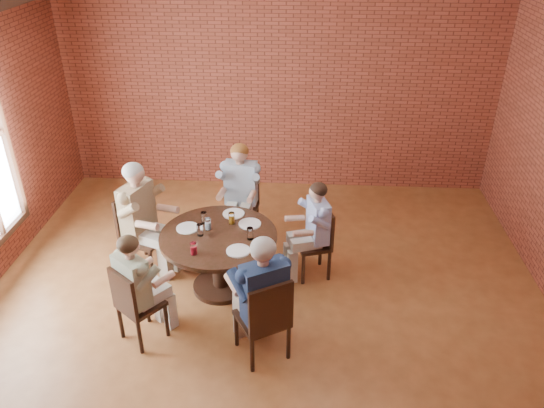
# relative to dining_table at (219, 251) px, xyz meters

# --- Properties ---
(floor) EXTENTS (7.00, 7.00, 0.00)m
(floor) POSITION_rel_dining_table_xyz_m (0.53, -0.73, -0.53)
(floor) COLOR #9F5F31
(floor) RESTS_ON ground
(wall_back) EXTENTS (7.00, 0.00, 7.00)m
(wall_back) POSITION_rel_dining_table_xyz_m (0.53, 2.77, 1.17)
(wall_back) COLOR brown
(wall_back) RESTS_ON ground
(dining_table) EXTENTS (1.32, 1.32, 0.75)m
(dining_table) POSITION_rel_dining_table_xyz_m (0.00, 0.00, 0.00)
(dining_table) COLOR black
(dining_table) RESTS_ON floor
(chair_a) EXTENTS (0.48, 0.48, 0.89)m
(chair_a) POSITION_rel_dining_table_xyz_m (1.14, 0.37, -0.04)
(chair_a) COLOR black
(chair_a) RESTS_ON floor
(diner_a) EXTENTS (0.70, 0.63, 1.25)m
(diner_a) POSITION_rel_dining_table_xyz_m (1.07, 0.35, 0.09)
(diner_a) COLOR #475DB9
(diner_a) RESTS_ON floor
(chair_b) EXTENTS (0.48, 0.48, 0.95)m
(chair_b) POSITION_rel_dining_table_xyz_m (0.12, 1.21, -0.02)
(chair_b) COLOR black
(chair_b) RESTS_ON floor
(diner_b) EXTENTS (0.60, 0.72, 1.35)m
(diner_b) POSITION_rel_dining_table_xyz_m (0.12, 1.12, 0.15)
(diner_b) COLOR #98AEC2
(diner_b) RESTS_ON floor
(chair_c) EXTENTS (0.60, 0.60, 0.98)m
(chair_c) POSITION_rel_dining_table_xyz_m (-1.06, 0.40, -0.00)
(chair_c) COLOR black
(chair_c) RESTS_ON floor
(diner_c) EXTENTS (0.87, 0.79, 1.42)m
(diner_c) POSITION_rel_dining_table_xyz_m (-0.97, 0.37, 0.18)
(diner_c) COLOR brown
(diner_c) RESTS_ON floor
(chair_d) EXTENTS (0.55, 0.55, 0.90)m
(chair_d) POSITION_rel_dining_table_xyz_m (-0.73, -0.92, -0.04)
(chair_d) COLOR black
(chair_d) RESTS_ON floor
(diner_d) EXTENTS (0.75, 0.77, 1.26)m
(diner_d) POSITION_rel_dining_table_xyz_m (-0.68, -0.86, 0.10)
(diner_d) COLOR tan
(diner_d) RESTS_ON floor
(chair_e) EXTENTS (0.62, 0.62, 0.97)m
(chair_e) POSITION_rel_dining_table_xyz_m (0.61, -1.08, -0.01)
(chair_e) COLOR black
(chair_e) RESTS_ON floor
(diner_e) EXTENTS (0.83, 0.88, 1.39)m
(diner_e) POSITION_rel_dining_table_xyz_m (0.57, -1.00, 0.17)
(diner_e) COLOR #1A2A4A
(diner_e) RESTS_ON floor
(plate_a) EXTENTS (0.26, 0.26, 0.01)m
(plate_a) POSITION_rel_dining_table_xyz_m (0.33, 0.24, 0.23)
(plate_a) COLOR white
(plate_a) RESTS_ON dining_table
(plate_b) EXTENTS (0.26, 0.26, 0.01)m
(plate_b) POSITION_rel_dining_table_xyz_m (0.12, 0.45, 0.23)
(plate_b) COLOR white
(plate_b) RESTS_ON dining_table
(plate_c) EXTENTS (0.26, 0.26, 0.01)m
(plate_c) POSITION_rel_dining_table_xyz_m (-0.37, 0.10, 0.23)
(plate_c) COLOR white
(plate_c) RESTS_ON dining_table
(plate_d) EXTENTS (0.26, 0.26, 0.01)m
(plate_d) POSITION_rel_dining_table_xyz_m (0.26, -0.32, 0.23)
(plate_d) COLOR white
(plate_d) RESTS_ON dining_table
(glass_a) EXTENTS (0.07, 0.07, 0.14)m
(glass_a) POSITION_rel_dining_table_xyz_m (0.37, -0.06, 0.29)
(glass_a) COLOR white
(glass_a) RESTS_ON dining_table
(glass_b) EXTENTS (0.07, 0.07, 0.14)m
(glass_b) POSITION_rel_dining_table_xyz_m (0.12, 0.25, 0.29)
(glass_b) COLOR white
(glass_b) RESTS_ON dining_table
(glass_c) EXTENTS (0.07, 0.07, 0.14)m
(glass_c) POSITION_rel_dining_table_xyz_m (-0.20, 0.24, 0.29)
(glass_c) COLOR white
(glass_c) RESTS_ON dining_table
(glass_d) EXTENTS (0.07, 0.07, 0.14)m
(glass_d) POSITION_rel_dining_table_xyz_m (-0.13, 0.11, 0.29)
(glass_d) COLOR white
(glass_d) RESTS_ON dining_table
(glass_e) EXTENTS (0.07, 0.07, 0.14)m
(glass_e) POSITION_rel_dining_table_xyz_m (-0.20, -0.03, 0.29)
(glass_e) COLOR white
(glass_e) RESTS_ON dining_table
(glass_f) EXTENTS (0.07, 0.07, 0.14)m
(glass_f) POSITION_rel_dining_table_xyz_m (-0.20, -0.39, 0.29)
(glass_f) COLOR white
(glass_f) RESTS_ON dining_table
(smartphone) EXTENTS (0.10, 0.15, 0.01)m
(smartphone) POSITION_rel_dining_table_xyz_m (0.50, -0.26, 0.23)
(smartphone) COLOR black
(smartphone) RESTS_ON dining_table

